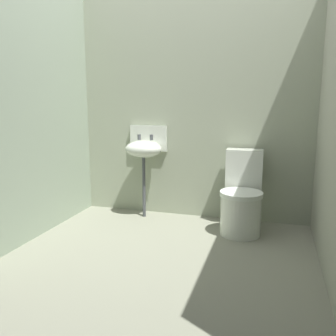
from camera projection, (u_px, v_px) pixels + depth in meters
ground_plane at (157, 265)px, 2.89m from camera, size 2.89×2.83×0.08m
wall_back at (194, 106)px, 3.85m from camera, size 2.89×0.10×2.41m
wall_left at (18, 107)px, 3.11m from camera, size 0.10×2.63×2.41m
toilet_near_wall at (242, 199)px, 3.47m from camera, size 0.41×0.60×0.78m
sink at (144, 148)px, 3.87m from camera, size 0.42×0.35×0.99m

